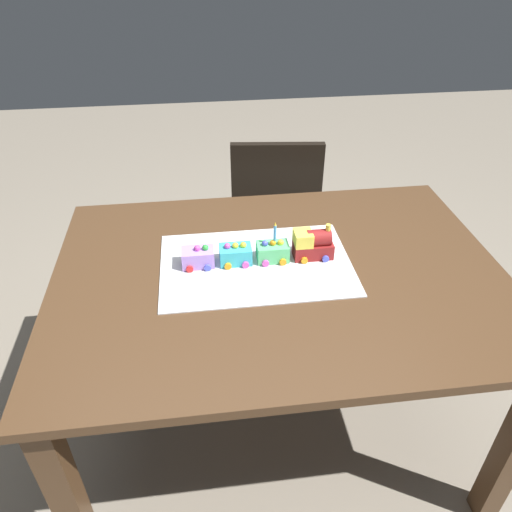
# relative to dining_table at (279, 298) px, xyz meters

# --- Properties ---
(ground_plane) EXTENTS (8.00, 8.00, 0.00)m
(ground_plane) POSITION_rel_dining_table_xyz_m (0.00, 0.00, -0.63)
(ground_plane) COLOR gray
(dining_table) EXTENTS (1.40, 1.00, 0.74)m
(dining_table) POSITION_rel_dining_table_xyz_m (0.00, 0.00, 0.00)
(dining_table) COLOR #4C331E
(dining_table) RESTS_ON ground
(chair) EXTENTS (0.44, 0.44, 0.86)m
(chair) POSITION_rel_dining_table_xyz_m (-0.12, -0.83, -0.16)
(chair) COLOR black
(chair) RESTS_ON ground
(cake_board) EXTENTS (0.60, 0.40, 0.00)m
(cake_board) POSITION_rel_dining_table_xyz_m (0.07, -0.04, 0.11)
(cake_board) COLOR silver
(cake_board) RESTS_ON dining_table
(cake_locomotive) EXTENTS (0.14, 0.08, 0.12)m
(cake_locomotive) POSITION_rel_dining_table_xyz_m (-0.12, -0.06, 0.16)
(cake_locomotive) COLOR maroon
(cake_locomotive) RESTS_ON cake_board
(cake_car_tanker_mint_green) EXTENTS (0.10, 0.08, 0.07)m
(cake_car_tanker_mint_green) POSITION_rel_dining_table_xyz_m (0.01, -0.06, 0.14)
(cake_car_tanker_mint_green) COLOR #59CC7A
(cake_car_tanker_mint_green) RESTS_ON cake_board
(cake_car_hopper_turquoise) EXTENTS (0.10, 0.08, 0.07)m
(cake_car_hopper_turquoise) POSITION_rel_dining_table_xyz_m (0.13, -0.06, 0.14)
(cake_car_hopper_turquoise) COLOR #38B7C6
(cake_car_hopper_turquoise) RESTS_ON cake_board
(cake_car_gondola_lavender) EXTENTS (0.10, 0.08, 0.07)m
(cake_car_gondola_lavender) POSITION_rel_dining_table_xyz_m (0.25, -0.06, 0.14)
(cake_car_gondola_lavender) COLOR #AD84E0
(cake_car_gondola_lavender) RESTS_ON cake_board
(birthday_candle) EXTENTS (0.01, 0.01, 0.07)m
(birthday_candle) POSITION_rel_dining_table_xyz_m (0.01, -0.06, 0.22)
(birthday_candle) COLOR #4CA5E5
(birthday_candle) RESTS_ON cake_car_tanker_mint_green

